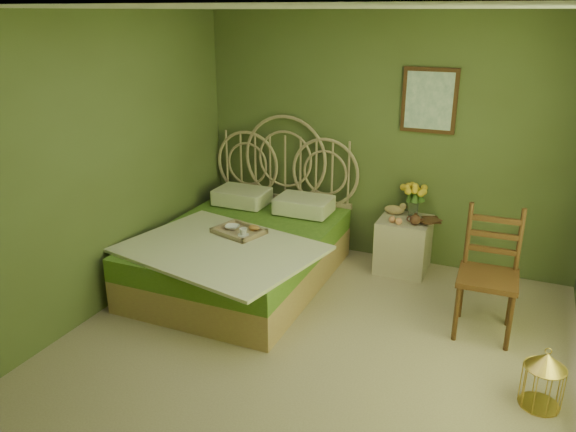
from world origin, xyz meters
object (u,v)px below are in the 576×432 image
at_px(bed, 244,249).
at_px(nightstand, 405,238).
at_px(chair, 490,264).
at_px(birdcage, 543,380).

bearing_deg(bed, nightstand, 30.92).
bearing_deg(chair, nightstand, 133.39).
height_order(chair, birdcage, chair).
xyz_separation_m(nightstand, chair, (0.89, -0.89, 0.24)).
relative_size(chair, birdcage, 2.59).
height_order(nightstand, chair, chair).
xyz_separation_m(bed, nightstand, (1.44, 0.86, 0.03)).
distance_m(nightstand, chair, 1.29).
bearing_deg(bed, chair, -0.79).
bearing_deg(bed, birdcage, -18.73).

